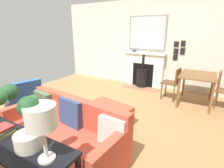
{
  "coord_description": "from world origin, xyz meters",
  "views": [
    {
      "loc": [
        2.3,
        2.01,
        1.75
      ],
      "look_at": [
        -0.74,
        0.28,
        0.63
      ],
      "focal_mm": 27.16,
      "sensor_mm": 36.0,
      "label": 1
    }
  ],
  "objects_px": {
    "mantel_bowl_near": "(134,51)",
    "book_stack": "(0,132)",
    "ottoman": "(107,113)",
    "mantel_bowl_far": "(157,52)",
    "dining_table": "(198,79)",
    "armchair_accent": "(24,97)",
    "sofa": "(65,133)",
    "console_table": "(8,145)",
    "table_lamp_far_end": "(41,119)",
    "dining_chair_near_fireplace": "(174,81)",
    "dining_chair_by_back_wall": "(222,87)",
    "potted_plant": "(27,119)",
    "fireplace": "(144,72)"
  },
  "relations": [
    {
      "from": "armchair_accent",
      "to": "mantel_bowl_far",
      "type": "bearing_deg",
      "value": 152.03
    },
    {
      "from": "mantel_bowl_far",
      "to": "potted_plant",
      "type": "relative_size",
      "value": 0.21
    },
    {
      "from": "mantel_bowl_near",
      "to": "ottoman",
      "type": "xyz_separation_m",
      "value": [
        2.62,
        0.57,
        -0.88
      ]
    },
    {
      "from": "mantel_bowl_far",
      "to": "dining_chair_near_fireplace",
      "type": "xyz_separation_m",
      "value": [
        0.73,
        0.68,
        -0.61
      ]
    },
    {
      "from": "dining_chair_by_back_wall",
      "to": "dining_table",
      "type": "bearing_deg",
      "value": -88.92
    },
    {
      "from": "mantel_bowl_far",
      "to": "potted_plant",
      "type": "height_order",
      "value": "potted_plant"
    },
    {
      "from": "mantel_bowl_far",
      "to": "armchair_accent",
      "type": "relative_size",
      "value": 0.15
    },
    {
      "from": "mantel_bowl_far",
      "to": "potted_plant",
      "type": "xyz_separation_m",
      "value": [
        4.33,
        0.1,
        -0.08
      ]
    },
    {
      "from": "console_table",
      "to": "dining_table",
      "type": "height_order",
      "value": "dining_table"
    },
    {
      "from": "potted_plant",
      "to": "dining_chair_near_fireplace",
      "type": "bearing_deg",
      "value": 170.78
    },
    {
      "from": "ottoman",
      "to": "table_lamp_far_end",
      "type": "bearing_deg",
      "value": 15.64
    },
    {
      "from": "book_stack",
      "to": "fireplace",
      "type": "bearing_deg",
      "value": -179.82
    },
    {
      "from": "dining_chair_by_back_wall",
      "to": "armchair_accent",
      "type": "bearing_deg",
      "value": -53.83
    },
    {
      "from": "console_table",
      "to": "table_lamp_far_end",
      "type": "xyz_separation_m",
      "value": [
        0.0,
        0.59,
        0.46
      ]
    },
    {
      "from": "armchair_accent",
      "to": "fireplace",
      "type": "bearing_deg",
      "value": 157.07
    },
    {
      "from": "ottoman",
      "to": "sofa",
      "type": "bearing_deg",
      "value": -5.63
    },
    {
      "from": "armchair_accent",
      "to": "dining_chair_near_fireplace",
      "type": "xyz_separation_m",
      "value": [
        -2.51,
        2.4,
        0.03
      ]
    },
    {
      "from": "armchair_accent",
      "to": "book_stack",
      "type": "bearing_deg",
      "value": 50.66
    },
    {
      "from": "mantel_bowl_far",
      "to": "ottoman",
      "type": "xyz_separation_m",
      "value": [
        2.62,
        -0.16,
        -0.88
      ]
    },
    {
      "from": "fireplace",
      "to": "dining_table",
      "type": "xyz_separation_m",
      "value": [
        0.69,
        1.58,
        0.16
      ]
    },
    {
      "from": "dining_table",
      "to": "sofa",
      "type": "bearing_deg",
      "value": -26.9
    },
    {
      "from": "dining_table",
      "to": "console_table",
      "type": "bearing_deg",
      "value": -22.03
    },
    {
      "from": "dining_table",
      "to": "book_stack",
      "type": "bearing_deg",
      "value": -23.24
    },
    {
      "from": "mantel_bowl_near",
      "to": "ottoman",
      "type": "distance_m",
      "value": 2.82
    },
    {
      "from": "mantel_bowl_near",
      "to": "dining_chair_near_fireplace",
      "type": "distance_m",
      "value": 1.7
    },
    {
      "from": "mantel_bowl_far",
      "to": "armchair_accent",
      "type": "height_order",
      "value": "mantel_bowl_far"
    },
    {
      "from": "mantel_bowl_near",
      "to": "ottoman",
      "type": "height_order",
      "value": "mantel_bowl_near"
    },
    {
      "from": "dining_table",
      "to": "dining_chair_by_back_wall",
      "type": "height_order",
      "value": "dining_chair_by_back_wall"
    },
    {
      "from": "dining_table",
      "to": "dining_chair_near_fireplace",
      "type": "distance_m",
      "value": 0.55
    },
    {
      "from": "dining_chair_near_fireplace",
      "to": "dining_chair_by_back_wall",
      "type": "xyz_separation_m",
      "value": [
        -0.02,
        1.05,
        0.01
      ]
    },
    {
      "from": "book_stack",
      "to": "mantel_bowl_far",
      "type": "bearing_deg",
      "value": 175.41
    },
    {
      "from": "mantel_bowl_far",
      "to": "dining_table",
      "type": "xyz_separation_m",
      "value": [
        0.72,
        1.21,
        -0.47
      ]
    },
    {
      "from": "fireplace",
      "to": "console_table",
      "type": "distance_m",
      "value": 4.33
    },
    {
      "from": "sofa",
      "to": "book_stack",
      "type": "height_order",
      "value": "book_stack"
    },
    {
      "from": "table_lamp_far_end",
      "to": "book_stack",
      "type": "relative_size",
      "value": 1.98
    },
    {
      "from": "ottoman",
      "to": "table_lamp_far_end",
      "type": "xyz_separation_m",
      "value": [
        1.74,
        0.49,
        0.87
      ]
    },
    {
      "from": "armchair_accent",
      "to": "dining_chair_by_back_wall",
      "type": "bearing_deg",
      "value": 126.17
    },
    {
      "from": "mantel_bowl_near",
      "to": "potted_plant",
      "type": "distance_m",
      "value": 4.41
    },
    {
      "from": "table_lamp_far_end",
      "to": "dining_chair_near_fireplace",
      "type": "bearing_deg",
      "value": 174.42
    },
    {
      "from": "mantel_bowl_near",
      "to": "book_stack",
      "type": "height_order",
      "value": "mantel_bowl_near"
    },
    {
      "from": "ottoman",
      "to": "dining_chair_by_back_wall",
      "type": "relative_size",
      "value": 1.08
    },
    {
      "from": "sofa",
      "to": "dining_chair_near_fireplace",
      "type": "bearing_deg",
      "value": 161.96
    },
    {
      "from": "mantel_bowl_near",
      "to": "book_stack",
      "type": "bearing_deg",
      "value": 4.93
    },
    {
      "from": "armchair_accent",
      "to": "potted_plant",
      "type": "bearing_deg",
      "value": 58.98
    },
    {
      "from": "potted_plant",
      "to": "dining_table",
      "type": "xyz_separation_m",
      "value": [
        -3.61,
        1.11,
        -0.39
      ]
    },
    {
      "from": "armchair_accent",
      "to": "potted_plant",
      "type": "relative_size",
      "value": 1.41
    },
    {
      "from": "book_stack",
      "to": "dining_table",
      "type": "distance_m",
      "value": 3.96
    },
    {
      "from": "sofa",
      "to": "dining_chair_near_fireplace",
      "type": "distance_m",
      "value": 3.04
    },
    {
      "from": "console_table",
      "to": "dining_chair_near_fireplace",
      "type": "relative_size",
      "value": 1.86
    },
    {
      "from": "mantel_bowl_near",
      "to": "potted_plant",
      "type": "relative_size",
      "value": 0.21
    }
  ]
}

